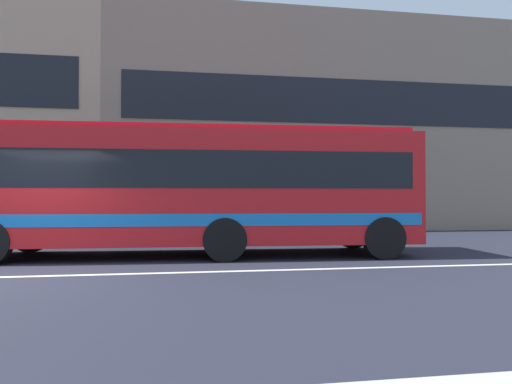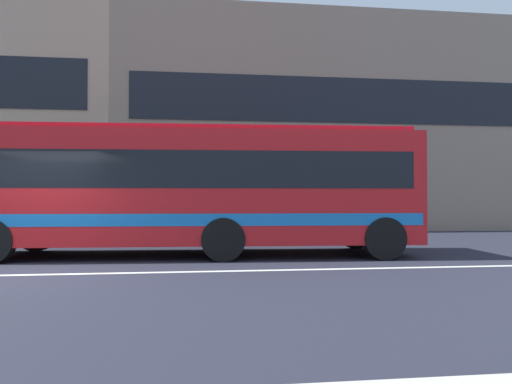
% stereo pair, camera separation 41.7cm
% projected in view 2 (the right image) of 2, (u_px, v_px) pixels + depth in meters
% --- Properties ---
extents(ground_plane, '(160.00, 160.00, 0.00)m').
position_uv_depth(ground_plane, '(9.00, 275.00, 8.07)').
color(ground_plane, '#242532').
extents(lane_centre_line, '(60.00, 0.16, 0.01)m').
position_uv_depth(lane_centre_line, '(9.00, 275.00, 8.07)').
color(lane_centre_line, silver).
rests_on(lane_centre_line, ground_plane).
extents(apartment_block_right, '(20.33, 11.27, 9.79)m').
position_uv_depth(apartment_block_right, '(318.00, 137.00, 24.25)').
color(apartment_block_right, gray).
rests_on(apartment_block_right, ground_plane).
extents(transit_bus, '(10.97, 3.01, 3.17)m').
position_uv_depth(transit_bus, '(197.00, 186.00, 10.99)').
color(transit_bus, red).
rests_on(transit_bus, ground_plane).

